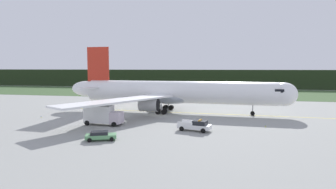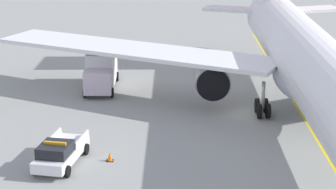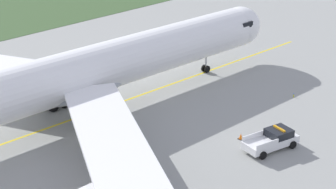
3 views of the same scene
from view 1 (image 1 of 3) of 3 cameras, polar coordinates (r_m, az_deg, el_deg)
ground at (r=61.78m, az=-2.05°, el=-4.18°), size 320.00×320.00×0.00m
grass_verge at (r=116.64m, az=4.54°, el=0.39°), size 320.00×45.57×0.04m
distant_tree_line at (r=145.18m, az=6.00°, el=3.20°), size 288.00×7.53×9.20m
taxiway_centerline_main at (r=65.29m, az=2.08°, el=-3.65°), size 69.52×2.86×0.01m
airliner at (r=64.90m, az=1.33°, el=0.39°), size 52.91×53.56×15.35m
ops_pickup_truck at (r=46.67m, az=5.62°, el=-6.26°), size 5.72×3.28×1.94m
catering_truck at (r=52.39m, az=-13.14°, el=-4.02°), size 6.97×2.85×3.69m
staff_car at (r=41.81m, az=-13.50°, el=-8.06°), size 4.70×3.27×1.30m
apron_cone at (r=49.97m, az=5.32°, el=-6.19°), size 0.47×0.47×0.60m
taxiway_edge_light_east at (r=52.12m, az=19.13°, el=-6.03°), size 0.12×0.12×0.45m
taxiway_edge_light_west at (r=63.70m, az=-24.29°, el=-4.19°), size 0.12×0.12×0.38m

